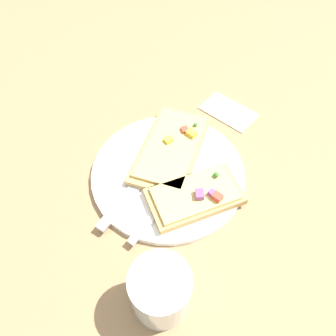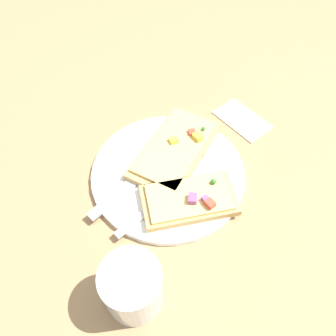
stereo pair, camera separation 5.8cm
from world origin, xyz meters
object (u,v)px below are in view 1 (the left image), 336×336
fork (179,188)px  napkin (229,111)px  pizza_slice_corner (195,196)px  knife (132,191)px  pizza_slice_main (171,148)px  plate (168,173)px  drinking_glass (160,291)px

fork → napkin: 0.23m
fork → pizza_slice_corner: pizza_slice_corner is taller
knife → pizza_slice_main: size_ratio=0.94×
knife → pizza_slice_corner: (0.09, 0.06, 0.01)m
plate → pizza_slice_main: (-0.03, 0.04, 0.02)m
fork → plate: bearing=63.8°
pizza_slice_corner → pizza_slice_main: bearing=89.5°
knife → napkin: knife is taller
knife → fork: bearing=-52.4°
fork → napkin: (-0.05, 0.22, -0.01)m
knife → pizza_slice_corner: pizza_slice_corner is taller
pizza_slice_corner → drinking_glass: drinking_glass is taller
pizza_slice_corner → napkin: size_ratio=1.59×
plate → fork: (0.04, -0.02, 0.01)m
pizza_slice_corner → drinking_glass: 0.17m
pizza_slice_main → plate: bearing=11.2°
pizza_slice_main → pizza_slice_corner: size_ratio=1.25×
pizza_slice_corner → drinking_glass: size_ratio=1.87×
pizza_slice_main → knife: bearing=-18.6°
pizza_slice_corner → drinking_glass: bearing=-130.5°
pizza_slice_corner → napkin: pizza_slice_corner is taller
knife → drinking_glass: 0.19m
plate → napkin: 0.21m
fork → drinking_glass: bearing=-151.5°
drinking_glass → napkin: bearing=110.6°
fork → drinking_glass: drinking_glass is taller
plate → knife: bearing=-104.5°
drinking_glass → pizza_slice_main: bearing=127.1°
plate → pizza_slice_corner: bearing=-10.8°
plate → pizza_slice_corner: size_ratio=1.56×
pizza_slice_corner → fork: bearing=122.4°
napkin → knife: bearing=-92.2°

